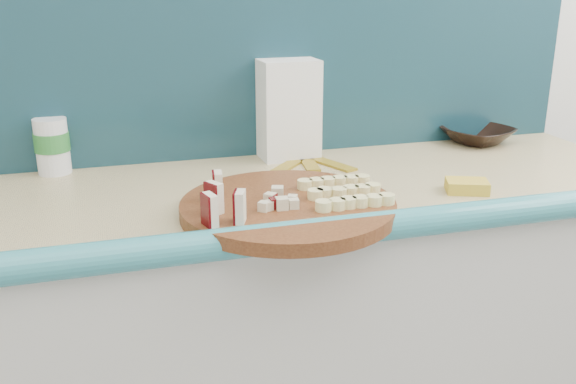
% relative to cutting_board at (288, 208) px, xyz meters
% --- Properties ---
extents(kitchen_counter, '(2.20, 0.63, 0.91)m').
position_rel_cutting_board_xyz_m(kitchen_counter, '(-0.13, 0.18, -0.47)').
color(kitchen_counter, silver).
rests_on(kitchen_counter, ground).
extents(backsplash, '(2.20, 0.02, 0.50)m').
position_rel_cutting_board_xyz_m(backsplash, '(-0.13, 0.47, 0.24)').
color(backsplash, teal).
rests_on(backsplash, kitchen_counter).
extents(cutting_board, '(0.45, 0.45, 0.03)m').
position_rel_cutting_board_xyz_m(cutting_board, '(0.00, 0.00, 0.00)').
color(cutting_board, '#481F0F').
rests_on(cutting_board, kitchen_counter).
extents(apple_wedges, '(0.08, 0.17, 0.06)m').
position_rel_cutting_board_xyz_m(apple_wedges, '(-0.15, -0.04, 0.04)').
color(apple_wedges, beige).
rests_on(apple_wedges, cutting_board).
extents(apple_chunks, '(0.07, 0.07, 0.02)m').
position_rel_cutting_board_xyz_m(apple_chunks, '(-0.03, -0.00, 0.02)').
color(apple_chunks, beige).
rests_on(apple_chunks, cutting_board).
extents(banana_slices, '(0.17, 0.17, 0.02)m').
position_rel_cutting_board_xyz_m(banana_slices, '(0.12, -0.00, 0.02)').
color(banana_slices, '#F5EA95').
rests_on(banana_slices, cutting_board).
extents(brown_bowl, '(0.25, 0.25, 0.05)m').
position_rel_cutting_board_xyz_m(brown_bowl, '(0.69, 0.41, 0.01)').
color(brown_bowl, black).
rests_on(brown_bowl, kitchen_counter).
extents(flour_bag, '(0.16, 0.11, 0.26)m').
position_rel_cutting_board_xyz_m(flour_bag, '(0.12, 0.42, 0.12)').
color(flour_bag, white).
rests_on(flour_bag, kitchen_counter).
extents(canister, '(0.08, 0.08, 0.14)m').
position_rel_cutting_board_xyz_m(canister, '(-0.47, 0.44, 0.06)').
color(canister, white).
rests_on(canister, kitchen_counter).
extents(sponge, '(0.11, 0.09, 0.03)m').
position_rel_cutting_board_xyz_m(sponge, '(0.43, 0.02, -0.00)').
color(sponge, gold).
rests_on(sponge, kitchen_counter).
extents(banana_peel, '(0.23, 0.20, 0.01)m').
position_rel_cutting_board_xyz_m(banana_peel, '(0.15, 0.33, -0.01)').
color(banana_peel, '#B39922').
rests_on(banana_peel, kitchen_counter).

